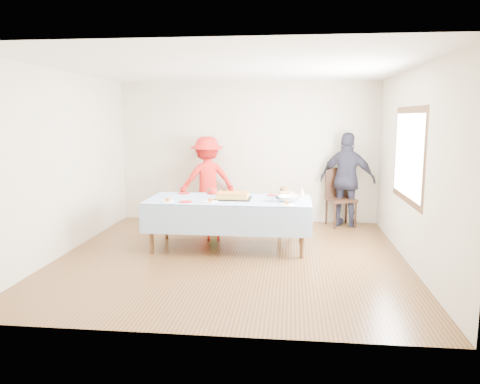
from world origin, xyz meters
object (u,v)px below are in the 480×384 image
(party_table, at_px, (229,202))
(dining_chair, at_px, (339,194))
(adult_left, at_px, (207,180))
(birthday_cake, at_px, (233,196))

(party_table, relative_size, dining_chair, 2.31)
(party_table, height_order, adult_left, adult_left)
(birthday_cake, height_order, dining_chair, dining_chair)
(party_table, bearing_deg, adult_left, 110.87)
(party_table, distance_m, adult_left, 1.84)
(dining_chair, relative_size, adult_left, 0.65)
(party_table, xyz_separation_m, adult_left, (-0.66, 1.72, 0.11))
(birthday_cake, relative_size, adult_left, 0.33)
(party_table, xyz_separation_m, birthday_cake, (0.06, -0.01, 0.10))
(adult_left, bearing_deg, birthday_cake, 91.45)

